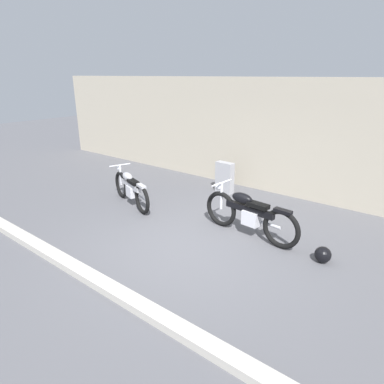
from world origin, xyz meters
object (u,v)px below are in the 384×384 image
stone_marker (225,177)px  motorcycle_black (248,214)px  helmet (323,255)px  motorcycle_silver (131,188)px

stone_marker → motorcycle_black: (1.80, -1.91, 0.05)m
helmet → motorcycle_silver: (-4.61, -0.21, 0.29)m
stone_marker → motorcycle_black: motorcycle_black is taller
helmet → motorcycle_black: bearing=176.7°
helmet → motorcycle_silver: bearing=-177.4°
motorcycle_silver → motorcycle_black: 3.11m
stone_marker → motorcycle_silver: bearing=-120.4°
stone_marker → helmet: (3.31, -2.00, -0.28)m
stone_marker → helmet: 3.88m
helmet → motorcycle_black: size_ratio=0.13×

